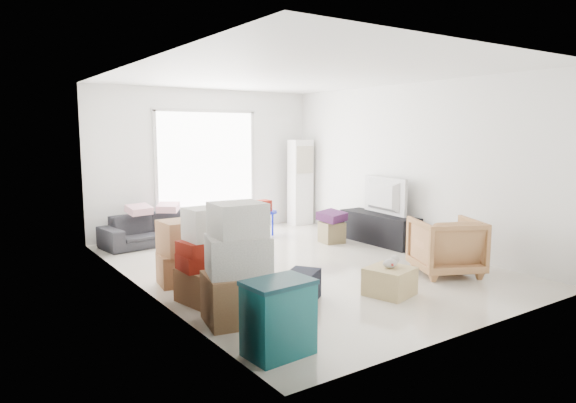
% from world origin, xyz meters
% --- Properties ---
extents(room_shell, '(4.98, 6.48, 3.18)m').
position_xyz_m(room_shell, '(0.00, 0.00, 1.35)').
color(room_shell, silver).
rests_on(room_shell, ground).
extents(sliding_door, '(2.10, 0.04, 2.33)m').
position_xyz_m(sliding_door, '(0.00, 2.98, 1.24)').
color(sliding_door, white).
rests_on(sliding_door, room_shell).
extents(ac_tower, '(0.45, 0.30, 1.75)m').
position_xyz_m(ac_tower, '(1.95, 2.65, 0.88)').
color(ac_tower, white).
rests_on(ac_tower, room_shell).
extents(tv_console, '(0.46, 1.54, 0.51)m').
position_xyz_m(tv_console, '(2.00, 0.39, 0.26)').
color(tv_console, black).
rests_on(tv_console, room_shell).
extents(television, '(0.75, 1.15, 0.14)m').
position_xyz_m(television, '(2.00, 0.39, 0.58)').
color(television, black).
rests_on(television, tv_console).
extents(sofa, '(1.84, 0.74, 0.70)m').
position_xyz_m(sofa, '(-1.21, 2.50, 0.35)').
color(sofa, '#25252A').
rests_on(sofa, room_shell).
extents(pillow_left, '(0.43, 0.36, 0.12)m').
position_xyz_m(pillow_left, '(-1.47, 2.54, 0.76)').
color(pillow_left, '#E0A3B3').
rests_on(pillow_left, sofa).
extents(pillow_right, '(0.45, 0.44, 0.12)m').
position_xyz_m(pillow_right, '(-0.96, 2.53, 0.76)').
color(pillow_right, '#E0A3B3').
rests_on(pillow_right, sofa).
extents(armchair, '(1.07, 1.05, 0.84)m').
position_xyz_m(armchair, '(1.36, -1.53, 0.42)').
color(armchair, '#B77D51').
rests_on(armchair, room_shell).
extents(storage_bins, '(0.60, 0.44, 0.66)m').
position_xyz_m(storage_bins, '(-1.90, -2.38, 0.33)').
color(storage_bins, '#13585D').
rests_on(storage_bins, room_shell).
extents(box_stack_a, '(0.76, 0.67, 1.22)m').
position_xyz_m(box_stack_a, '(-1.80, -1.50, 0.54)').
color(box_stack_a, olive).
rests_on(box_stack_a, room_shell).
extents(box_stack_b, '(0.61, 0.61, 1.07)m').
position_xyz_m(box_stack_b, '(-1.80, -0.73, 0.47)').
color(box_stack_b, olive).
rests_on(box_stack_b, room_shell).
extents(box_stack_c, '(0.60, 0.52, 0.81)m').
position_xyz_m(box_stack_c, '(-1.77, 0.06, 0.39)').
color(box_stack_c, olive).
rests_on(box_stack_c, room_shell).
extents(loose_box, '(0.44, 0.44, 0.35)m').
position_xyz_m(loose_box, '(-1.43, 0.06, 0.18)').
color(loose_box, olive).
rests_on(loose_box, room_shell).
extents(duffel_bag, '(0.62, 0.57, 0.34)m').
position_xyz_m(duffel_bag, '(-0.92, -1.36, 0.17)').
color(duffel_bag, black).
rests_on(duffel_bag, room_shell).
extents(ottoman, '(0.41, 0.41, 0.36)m').
position_xyz_m(ottoman, '(1.35, 0.88, 0.18)').
color(ottoman, olive).
rests_on(ottoman, room_shell).
extents(blanket, '(0.46, 0.46, 0.14)m').
position_xyz_m(blanket, '(1.35, 0.88, 0.43)').
color(blanket, '#4D2051').
rests_on(blanket, ottoman).
extents(kids_table, '(0.53, 0.53, 0.65)m').
position_xyz_m(kids_table, '(0.70, 2.11, 0.47)').
color(kids_table, '#0A16B7').
rests_on(kids_table, room_shell).
extents(toy_walker, '(0.38, 0.35, 0.43)m').
position_xyz_m(toy_walker, '(0.12, 1.66, 0.12)').
color(toy_walker, silver).
rests_on(toy_walker, room_shell).
extents(wood_crate, '(0.60, 0.60, 0.33)m').
position_xyz_m(wood_crate, '(0.08, -1.75, 0.16)').
color(wood_crate, tan).
rests_on(wood_crate, room_shell).
extents(plush_bunny, '(0.26, 0.16, 0.13)m').
position_xyz_m(plush_bunny, '(0.11, -1.74, 0.39)').
color(plush_bunny, '#B2ADA8').
rests_on(plush_bunny, wood_crate).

